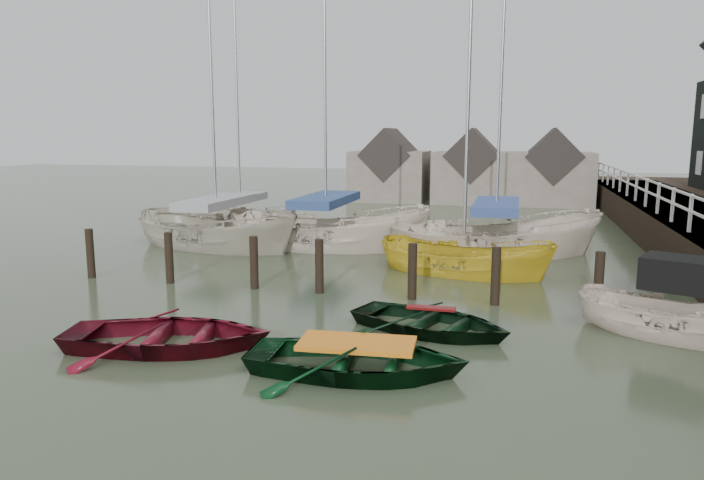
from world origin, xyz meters
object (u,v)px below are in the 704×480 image
(sailboat_a, at_px, (217,245))
(rowboat_red, at_px, (169,348))
(rowboat_dkgreen, at_px, (430,332))
(sailboat_b, at_px, (326,245))
(sailboat_d, at_px, (495,253))
(sailboat_e, at_px, (241,229))
(sailboat_c, at_px, (463,272))
(rowboat_green, at_px, (357,373))
(motorboat, at_px, (675,332))

(sailboat_a, bearing_deg, rowboat_red, -142.25)
(rowboat_dkgreen, distance_m, sailboat_b, 10.15)
(sailboat_d, bearing_deg, sailboat_a, 80.39)
(rowboat_red, height_order, rowboat_dkgreen, rowboat_red)
(rowboat_red, distance_m, sailboat_e, 14.88)
(sailboat_c, bearing_deg, sailboat_d, 1.39)
(rowboat_green, height_order, sailboat_d, sailboat_d)
(rowboat_green, height_order, motorboat, motorboat)
(rowboat_red, height_order, sailboat_c, sailboat_c)
(rowboat_red, xyz_separation_m, motorboat, (9.49, 3.20, 0.11))
(motorboat, xyz_separation_m, sailboat_b, (-9.79, 7.94, -0.05))
(rowboat_red, relative_size, sailboat_b, 0.32)
(rowboat_dkgreen, xyz_separation_m, sailboat_b, (-4.99, 8.84, 0.06))
(sailboat_b, bearing_deg, sailboat_c, -123.44)
(rowboat_red, xyz_separation_m, rowboat_green, (3.78, -0.30, 0.00))
(rowboat_green, bearing_deg, rowboat_dkgreen, -23.57)
(rowboat_red, relative_size, sailboat_e, 0.37)
(sailboat_b, xyz_separation_m, sailboat_e, (-4.67, 2.89, 0.01))
(sailboat_a, bearing_deg, rowboat_green, -127.27)
(sailboat_c, bearing_deg, sailboat_e, 74.26)
(sailboat_a, bearing_deg, rowboat_dkgreen, -116.11)
(sailboat_c, bearing_deg, rowboat_green, -171.90)
(rowboat_red, relative_size, rowboat_dkgreen, 1.15)
(rowboat_dkgreen, bearing_deg, rowboat_red, 135.33)
(rowboat_dkgreen, bearing_deg, sailboat_d, 13.15)
(motorboat, xyz_separation_m, sailboat_c, (-4.63, 4.89, -0.09))
(sailboat_b, bearing_deg, sailboat_d, -91.86)
(rowboat_dkgreen, xyz_separation_m, sailboat_c, (0.17, 5.79, 0.02))
(rowboat_red, relative_size, rowboat_green, 1.04)
(rowboat_red, distance_m, sailboat_c, 9.43)
(rowboat_dkgreen, distance_m, motorboat, 4.89)
(rowboat_green, xyz_separation_m, motorboat, (5.71, 3.50, 0.11))
(motorboat, bearing_deg, sailboat_e, 76.21)
(rowboat_green, height_order, sailboat_c, sailboat_c)
(rowboat_dkgreen, relative_size, motorboat, 0.81)
(sailboat_a, height_order, sailboat_c, sailboat_a)
(rowboat_red, distance_m, sailboat_b, 11.14)
(motorboat, xyz_separation_m, sailboat_d, (-3.84, 8.04, -0.05))
(sailboat_b, height_order, sailboat_d, sailboat_b)
(rowboat_dkgreen, distance_m, sailboat_d, 9.00)
(sailboat_b, bearing_deg, sailboat_e, 55.41)
(rowboat_red, bearing_deg, sailboat_b, -11.60)
(sailboat_c, bearing_deg, motorboat, -121.15)
(motorboat, bearing_deg, rowboat_green, 144.56)
(motorboat, bearing_deg, sailboat_c, 66.47)
(sailboat_d, height_order, sailboat_e, sailboat_d)
(rowboat_dkgreen, height_order, motorboat, motorboat)
(rowboat_dkgreen, bearing_deg, rowboat_green, -179.96)
(sailboat_b, bearing_deg, rowboat_red, 178.71)
(sailboat_b, xyz_separation_m, sailboat_d, (5.95, 0.10, 0.00))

